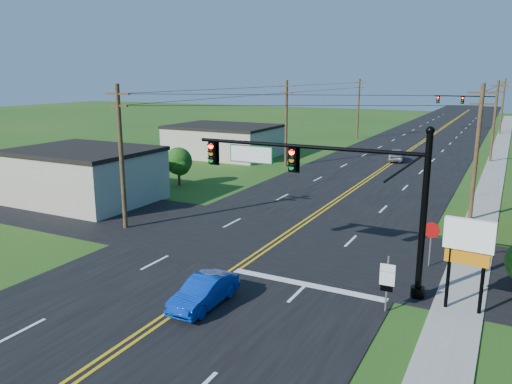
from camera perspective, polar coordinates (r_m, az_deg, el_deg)
The scene contains 20 objects.
ground at distance 20.05m, azimuth -13.27°, elevation -15.41°, with size 260.00×260.00×0.00m, color #1C4E16.
road_main at distance 64.94m, azimuth 16.59°, elevation 4.28°, with size 16.00×220.00×0.04m, color black.
road_cross at distance 29.35m, azimuth 2.09°, elevation -5.61°, with size 70.00×10.00×0.04m, color black.
sidewalk at distance 54.01m, azimuth 25.50°, elevation 1.84°, with size 2.00×160.00×0.08m, color gray.
signal_mast_main at distance 22.92m, azimuth 7.74°, elevation 1.17°, with size 11.30×0.60×7.48m.
signal_mast_far at distance 93.58m, azimuth 23.07°, elevation 9.15°, with size 10.98×0.60×7.48m.
cream_bldg_near at distance 40.26m, azimuth -19.03°, elevation 1.85°, with size 10.20×8.20×4.10m.
cream_bldg_far at distance 60.19m, azimuth -3.73°, elevation 5.90°, with size 12.20×9.20×3.70m.
utility_pole_left_a at distance 31.81m, azimuth -15.15°, elevation 4.14°, with size 1.80×0.28×9.00m.
utility_pole_left_b at distance 52.87m, azimuth 3.47°, elevation 8.01°, with size 1.80×0.28×9.00m.
utility_pole_left_c at distance 78.26m, azimuth 11.63°, elevation 9.45°, with size 1.80×0.28×9.00m.
utility_pole_right_a at distance 35.54m, azimuth 23.91°, elevation 4.37°, with size 1.80×0.28×9.00m.
utility_pole_right_b at distance 61.38m, azimuth 25.59°, elevation 7.48°, with size 1.80×0.28×9.00m.
utility_pole_right_c at distance 91.30m, azimuth 26.35°, elevation 8.87°, with size 1.80×0.28×9.00m.
tree_left at distance 44.21m, azimuth -8.85°, elevation 3.52°, with size 2.40×2.40×3.37m.
blue_car at distance 21.38m, azimuth -5.96°, elevation -11.37°, with size 1.31×3.76×1.24m, color #0834B6.
distant_car at distance 58.51m, azimuth 15.75°, elevation 4.09°, with size 1.68×4.18×1.42m, color #AAAAAF.
route_sign at distance 21.13m, azimuth 14.75°, elevation -9.70°, with size 0.61×0.10×2.43m.
stop_sign at distance 26.49m, azimuth 19.38°, elevation -4.63°, with size 0.84×0.18×2.37m.
pylon_sign at distance 21.70m, azimuth 23.11°, elevation -5.59°, with size 1.94×0.43×3.95m.
Camera 1 is at (11.78, -13.16, 9.48)m, focal length 35.00 mm.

